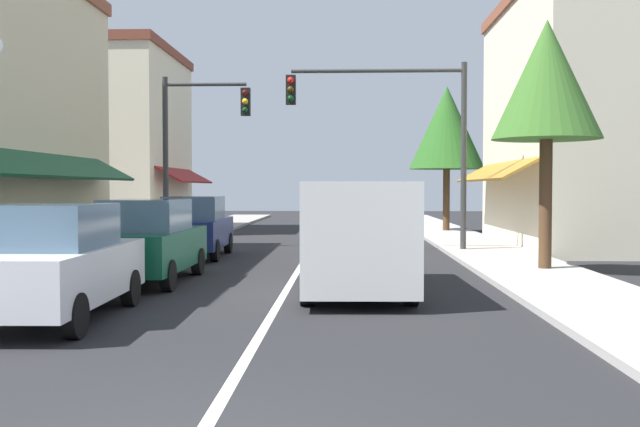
% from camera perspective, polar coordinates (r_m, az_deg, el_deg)
% --- Properties ---
extents(ground_plane, '(80.00, 80.00, 0.00)m').
position_cam_1_polar(ground_plane, '(23.21, -0.82, -2.95)').
color(ground_plane, black).
extents(sidewalk_left, '(2.60, 56.00, 0.12)m').
position_cam_1_polar(sidewalk_left, '(24.12, -14.00, -2.68)').
color(sidewalk_left, gray).
rests_on(sidewalk_left, ground).
extents(sidewalk_right, '(2.60, 56.00, 0.12)m').
position_cam_1_polar(sidewalk_right, '(23.57, 12.67, -2.77)').
color(sidewalk_right, '#A39E99').
rests_on(sidewalk_right, ground).
extents(lane_center_stripe, '(0.14, 52.00, 0.01)m').
position_cam_1_polar(lane_center_stripe, '(23.21, -0.82, -2.94)').
color(lane_center_stripe, silver).
rests_on(lane_center_stripe, ground).
extents(storefront_right_block, '(5.70, 10.20, 8.71)m').
position_cam_1_polar(storefront_right_block, '(26.39, 19.47, 7.01)').
color(storefront_right_block, beige).
rests_on(storefront_right_block, ground).
extents(storefront_far_left, '(7.27, 8.20, 8.40)m').
position_cam_1_polar(storefront_far_left, '(34.93, -16.25, 5.54)').
color(storefront_far_left, beige).
rests_on(storefront_far_left, ground).
extents(parked_car_nearest_left, '(1.86, 4.14, 1.77)m').
position_cam_1_polar(parked_car_nearest_left, '(11.68, -20.27, -3.67)').
color(parked_car_nearest_left, silver).
rests_on(parked_car_nearest_left, ground).
extents(parked_car_second_left, '(1.81, 4.11, 1.77)m').
position_cam_1_polar(parked_car_second_left, '(15.81, -13.46, -2.14)').
color(parked_car_second_left, '#0F4C33').
rests_on(parked_car_second_left, ground).
extents(parked_car_third_left, '(1.88, 4.15, 1.77)m').
position_cam_1_polar(parked_car_third_left, '(21.32, -9.85, -1.05)').
color(parked_car_third_left, navy).
rests_on(parked_car_third_left, ground).
extents(van_in_lane, '(2.11, 5.23, 2.12)m').
position_cam_1_polar(van_in_lane, '(13.94, 2.79, -1.54)').
color(van_in_lane, silver).
rests_on(van_in_lane, ground).
extents(traffic_signal_mast_arm, '(5.58, 0.50, 5.88)m').
position_cam_1_polar(traffic_signal_mast_arm, '(22.66, 6.48, 7.16)').
color(traffic_signal_mast_arm, '#333333').
rests_on(traffic_signal_mast_arm, ground).
extents(traffic_signal_left_corner, '(2.93, 0.50, 5.66)m').
position_cam_1_polar(traffic_signal_left_corner, '(24.26, -9.96, 6.03)').
color(traffic_signal_left_corner, '#333333').
rests_on(traffic_signal_left_corner, ground).
extents(tree_right_near, '(2.54, 2.54, 5.95)m').
position_cam_1_polar(tree_right_near, '(18.02, 17.42, 9.88)').
color(tree_right_near, '#4C331E').
rests_on(tree_right_near, ground).
extents(tree_right_far, '(3.35, 3.35, 6.55)m').
position_cam_1_polar(tree_right_far, '(32.91, 9.95, 6.64)').
color(tree_right_far, '#4C331E').
rests_on(tree_right_far, ground).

